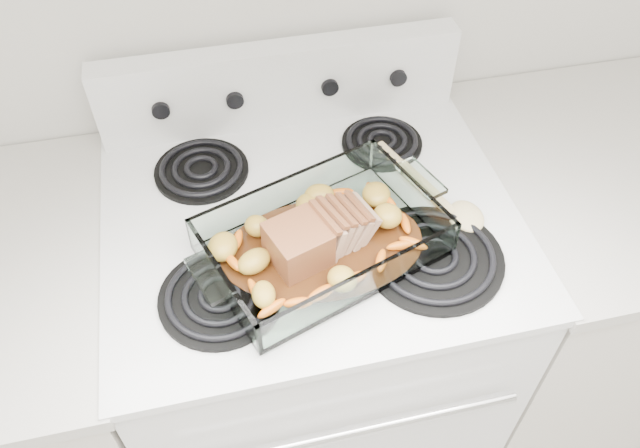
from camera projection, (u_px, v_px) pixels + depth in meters
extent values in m
cube|color=white|center=(312.00, 344.00, 1.54)|extent=(0.76, 0.65, 0.92)
cylinder|color=silver|center=(354.00, 431.00, 1.10)|extent=(0.61, 0.02, 0.02)
cube|color=white|center=(310.00, 217.00, 1.19)|extent=(0.78, 0.67, 0.02)
cube|color=white|center=(280.00, 84.00, 1.31)|extent=(0.76, 0.06, 0.18)
cylinder|color=black|center=(220.00, 297.00, 1.05)|extent=(0.21, 0.21, 0.01)
cylinder|color=black|center=(434.00, 258.00, 1.11)|extent=(0.25, 0.25, 0.01)
cylinder|color=black|center=(202.00, 171.00, 1.26)|extent=(0.19, 0.19, 0.01)
cylinder|color=black|center=(382.00, 143.00, 1.32)|extent=(0.17, 0.17, 0.01)
cylinder|color=black|center=(161.00, 109.00, 1.25)|extent=(0.04, 0.02, 0.04)
cylinder|color=black|center=(235.00, 99.00, 1.28)|extent=(0.04, 0.02, 0.04)
cylinder|color=black|center=(329.00, 86.00, 1.31)|extent=(0.04, 0.02, 0.04)
cylinder|color=black|center=(398.00, 77.00, 1.33)|extent=(0.04, 0.02, 0.04)
cube|color=silver|center=(33.00, 402.00, 1.45)|extent=(0.55, 0.65, 0.90)
cube|color=silver|center=(558.00, 297.00, 1.65)|extent=(0.55, 0.65, 0.90)
cube|color=beige|center=(621.00, 168.00, 1.30)|extent=(0.58, 0.68, 0.03)
cube|color=silver|center=(323.00, 249.00, 1.11)|extent=(0.39, 0.26, 0.01)
cube|color=silver|center=(340.00, 292.00, 1.00)|extent=(0.39, 0.01, 0.07)
cube|color=silver|center=(307.00, 185.00, 1.17)|extent=(0.39, 0.01, 0.07)
cube|color=silver|center=(211.00, 254.00, 1.05)|extent=(0.01, 0.26, 0.07)
cube|color=silver|center=(428.00, 216.00, 1.11)|extent=(0.01, 0.26, 0.07)
cylinder|color=#351A09|center=(323.00, 246.00, 1.11)|extent=(0.23, 0.23, 0.00)
cube|color=brown|center=(295.00, 238.00, 1.07)|extent=(0.09, 0.09, 0.08)
cube|color=tan|center=(325.00, 233.00, 1.08)|extent=(0.03, 0.09, 0.07)
cube|color=tan|center=(335.00, 232.00, 1.09)|extent=(0.04, 0.09, 0.07)
cube|color=tan|center=(345.00, 231.00, 1.09)|extent=(0.04, 0.09, 0.07)
cube|color=tan|center=(355.00, 230.00, 1.09)|extent=(0.04, 0.08, 0.06)
cube|color=tan|center=(365.00, 229.00, 1.10)|extent=(0.04, 0.08, 0.06)
ellipsoid|color=orange|center=(258.00, 288.00, 1.04)|extent=(0.05, 0.02, 0.02)
ellipsoid|color=orange|center=(388.00, 264.00, 1.07)|extent=(0.05, 0.02, 0.02)
ellipsoid|color=orange|center=(393.00, 224.00, 1.13)|extent=(0.05, 0.02, 0.02)
ellipsoid|color=orange|center=(243.00, 242.00, 1.11)|extent=(0.05, 0.02, 0.02)
ellipsoid|color=#A5872D|center=(240.00, 225.00, 1.12)|extent=(0.05, 0.05, 0.04)
ellipsoid|color=#A5872D|center=(323.00, 207.00, 1.15)|extent=(0.05, 0.05, 0.04)
ellipsoid|color=#A5872D|center=(385.00, 237.00, 1.10)|extent=(0.05, 0.05, 0.04)
cylinder|color=beige|center=(415.00, 177.00, 1.24)|extent=(0.10, 0.22, 0.02)
ellipsoid|color=beige|center=(467.00, 216.00, 1.17)|extent=(0.06, 0.08, 0.02)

